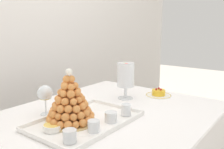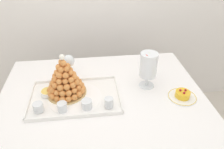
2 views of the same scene
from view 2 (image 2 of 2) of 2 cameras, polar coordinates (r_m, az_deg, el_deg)
The scene contains 11 objects.
buffet_table at distance 1.44m, azimuth -2.44°, elevation -9.14°, with size 1.28×1.02×0.75m.
serving_tray at distance 1.36m, azimuth -9.50°, elevation -5.83°, with size 0.54×0.36×0.02m.
croquembouche at distance 1.35m, azimuth -12.11°, elevation -1.15°, with size 0.24×0.24×0.27m.
dessert_cup_left at distance 1.30m, azimuth -18.56°, elevation -8.12°, with size 0.06×0.06×0.05m.
dessert_cup_mid_left at distance 1.27m, azimuth -12.75°, elevation -8.27°, with size 0.05×0.05×0.05m.
dessert_cup_centre at distance 1.26m, azimuth -6.57°, elevation -7.74°, with size 0.06×0.06×0.05m.
dessert_cup_mid_right at distance 1.26m, azimuth -0.81°, elevation -7.37°, with size 0.05×0.05×0.06m.
creme_brulee_ramekin at distance 1.41m, azimuth -16.24°, elevation -4.43°, with size 0.09×0.09×0.03m.
macaron_goblet at distance 1.38m, azimuth 9.45°, elevation 2.36°, with size 0.11×0.11×0.24m.
fruit_tart_plate at distance 1.41m, azimuth 17.78°, elevation -5.20°, with size 0.17×0.17×0.06m.
wine_glass at distance 1.52m, azimuth -11.22°, elevation 3.31°, with size 0.08×0.08×0.16m.
Camera 2 is at (-0.07, -1.06, 1.60)m, focal length 35.26 mm.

